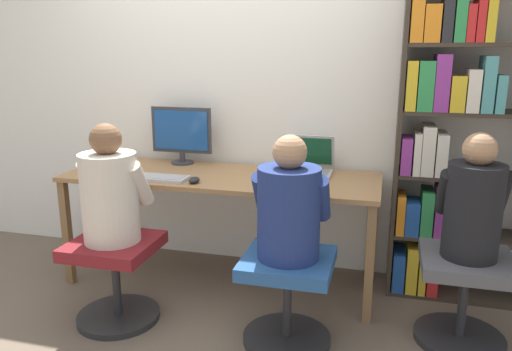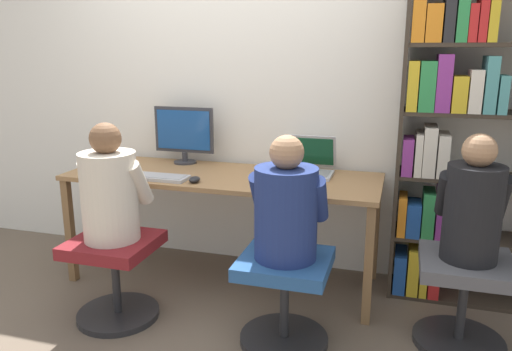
% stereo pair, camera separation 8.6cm
% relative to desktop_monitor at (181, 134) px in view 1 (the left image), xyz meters
% --- Properties ---
extents(ground_plane, '(14.00, 14.00, 0.00)m').
position_rel_desktop_monitor_xyz_m(ground_plane, '(0.38, -0.59, -0.97)').
color(ground_plane, brown).
extents(wall_back, '(10.00, 0.05, 2.60)m').
position_rel_desktop_monitor_xyz_m(wall_back, '(0.38, 0.17, 0.33)').
color(wall_back, white).
rests_on(wall_back, ground_plane).
extents(desk, '(2.06, 0.70, 0.75)m').
position_rel_desktop_monitor_xyz_m(desk, '(0.38, -0.24, -0.28)').
color(desk, olive).
rests_on(desk, ground_plane).
extents(desktop_monitor, '(0.45, 0.16, 0.41)m').
position_rel_desktop_monitor_xyz_m(desktop_monitor, '(0.00, 0.00, 0.00)').
color(desktop_monitor, '#333338').
rests_on(desktop_monitor, desk).
extents(laptop, '(0.32, 0.34, 0.25)m').
position_rel_desktop_monitor_xyz_m(laptop, '(0.92, -0.06, -0.16)').
color(laptop, '#B7B7BC').
rests_on(laptop, desk).
extents(keyboard, '(0.45, 0.16, 0.03)m').
position_rel_desktop_monitor_xyz_m(keyboard, '(-0.01, -0.47, -0.20)').
color(keyboard, '#B2B2B7').
rests_on(keyboard, desk).
extents(computer_mouse_by_keyboard, '(0.06, 0.10, 0.04)m').
position_rel_desktop_monitor_xyz_m(computer_mouse_by_keyboard, '(0.28, -0.48, -0.20)').
color(computer_mouse_by_keyboard, black).
rests_on(computer_mouse_by_keyboard, desk).
extents(office_chair_left, '(0.48, 0.48, 0.50)m').
position_rel_desktop_monitor_xyz_m(office_chair_left, '(-0.05, -0.90, -0.67)').
color(office_chair_left, '#262628').
rests_on(office_chair_left, ground_plane).
extents(office_chair_right, '(0.48, 0.48, 0.50)m').
position_rel_desktop_monitor_xyz_m(office_chair_right, '(0.96, -0.87, -0.67)').
color(office_chair_right, '#262628').
rests_on(office_chair_right, ground_plane).
extents(person_at_monitor, '(0.39, 0.34, 0.67)m').
position_rel_desktop_monitor_xyz_m(person_at_monitor, '(-0.05, -0.89, -0.18)').
color(person_at_monitor, beige).
rests_on(person_at_monitor, office_chair_left).
extents(person_at_laptop, '(0.40, 0.34, 0.65)m').
position_rel_desktop_monitor_xyz_m(person_at_laptop, '(0.96, -0.87, -0.19)').
color(person_at_laptop, navy).
rests_on(person_at_laptop, office_chair_right).
extents(bookshelf, '(0.93, 0.33, 1.98)m').
position_rel_desktop_monitor_xyz_m(bookshelf, '(1.80, -0.07, 0.07)').
color(bookshelf, '#382D23').
rests_on(bookshelf, ground_plane).
extents(office_chair_side, '(0.48, 0.48, 0.50)m').
position_rel_desktop_monitor_xyz_m(office_chair_side, '(1.87, -0.63, -0.67)').
color(office_chair_side, '#262628').
rests_on(office_chair_side, ground_plane).
extents(person_near_shelf, '(0.35, 0.32, 0.66)m').
position_rel_desktop_monitor_xyz_m(person_near_shelf, '(1.87, -0.62, -0.18)').
color(person_near_shelf, black).
rests_on(person_near_shelf, office_chair_side).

